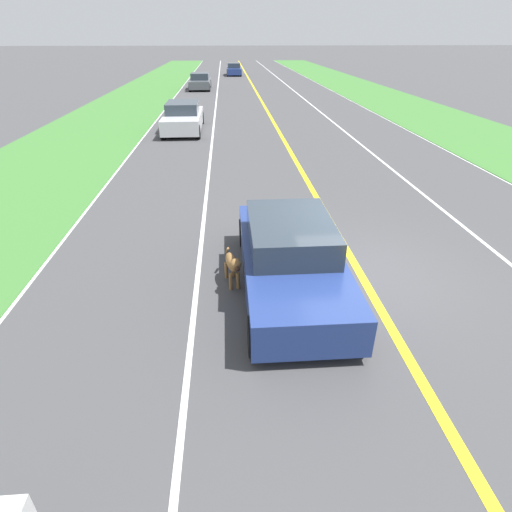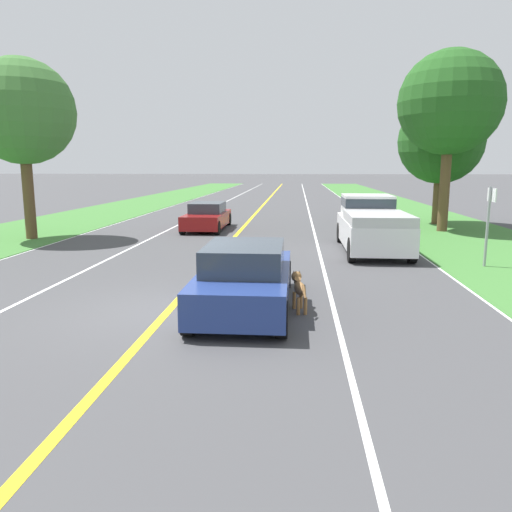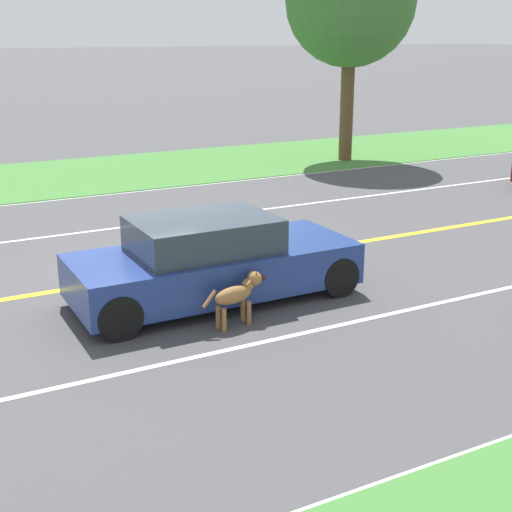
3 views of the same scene
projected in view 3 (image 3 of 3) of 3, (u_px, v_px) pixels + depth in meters
ground_plane at (158, 275)px, 12.98m from camera, size 400.00×400.00×0.00m
centre_divider_line at (158, 275)px, 12.98m from camera, size 0.18×160.00×0.01m
lane_edge_line_right at (406, 477)px, 7.08m from camera, size 0.14×160.00×0.01m
lane_edge_line_left at (65, 199)px, 18.88m from camera, size 0.14×160.00×0.01m
lane_dash_same_dir at (245, 346)px, 10.03m from camera, size 0.10×160.00×0.01m
lane_dash_oncoming at (103, 230)px, 15.93m from camera, size 0.10×160.00×0.01m
grass_verge_left at (41, 179)px, 21.40m from camera, size 6.00×160.00×0.03m
ego_car at (212, 261)px, 11.60m from camera, size 1.90×4.66×1.41m
dog at (238, 293)px, 10.64m from camera, size 0.38×1.16×0.80m
roadside_tree_left_near at (351, 1)px, 23.00m from camera, size 4.24×4.24×7.33m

